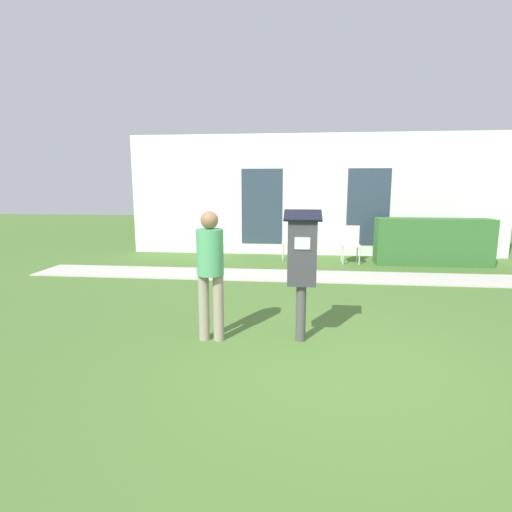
{
  "coord_description": "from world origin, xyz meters",
  "views": [
    {
      "loc": [
        -0.39,
        -4.0,
        1.88
      ],
      "look_at": [
        -0.89,
        0.63,
        1.05
      ],
      "focal_mm": 28.0,
      "sensor_mm": 36.0,
      "label": 1
    }
  ],
  "objects": [
    {
      "name": "outdoor_chair_left",
      "position": [
        -0.59,
        6.11,
        0.53
      ],
      "size": [
        0.44,
        0.44,
        0.9
      ],
      "rotation": [
        0.0,
        0.0,
        -0.3
      ],
      "color": "silver",
      "rests_on": "ground"
    },
    {
      "name": "outdoor_chair_middle",
      "position": [
        0.86,
        5.81,
        0.53
      ],
      "size": [
        0.44,
        0.44,
        0.9
      ],
      "rotation": [
        0.0,
        0.0,
        -0.35
      ],
      "color": "silver",
      "rests_on": "ground"
    },
    {
      "name": "hedge_row",
      "position": [
        2.76,
        5.74,
        0.55
      ],
      "size": [
        2.64,
        0.6,
        1.1
      ],
      "color": "#33662D",
      "rests_on": "ground"
    },
    {
      "name": "parking_meter",
      "position": [
        -0.35,
        0.68,
        1.02
      ],
      "size": [
        0.44,
        0.31,
        1.59
      ],
      "color": "#4C4C4C",
      "rests_on": "ground"
    },
    {
      "name": "ground_plane",
      "position": [
        0.0,
        0.0,
        0.0
      ],
      "size": [
        40.0,
        40.0,
        0.0
      ],
      "primitive_type": "plane",
      "color": "#476B2D"
    },
    {
      "name": "person_standing",
      "position": [
        -1.43,
        0.58,
        0.93
      ],
      "size": [
        0.32,
        0.32,
        1.58
      ],
      "rotation": [
        0.0,
        0.0,
        0.1
      ],
      "color": "gray",
      "rests_on": "ground"
    },
    {
      "name": "building_facade",
      "position": [
        0.0,
        6.89,
        1.6
      ],
      "size": [
        10.0,
        0.26,
        3.2
      ],
      "color": "white",
      "rests_on": "ground"
    },
    {
      "name": "sidewalk",
      "position": [
        0.0,
        4.15,
        0.01
      ],
      "size": [
        12.0,
        1.1,
        0.02
      ],
      "color": "#B7B2A8",
      "rests_on": "ground"
    }
  ]
}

